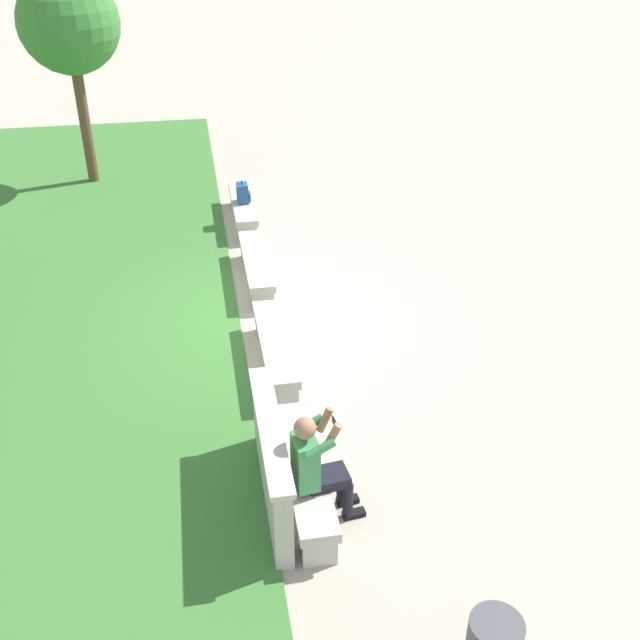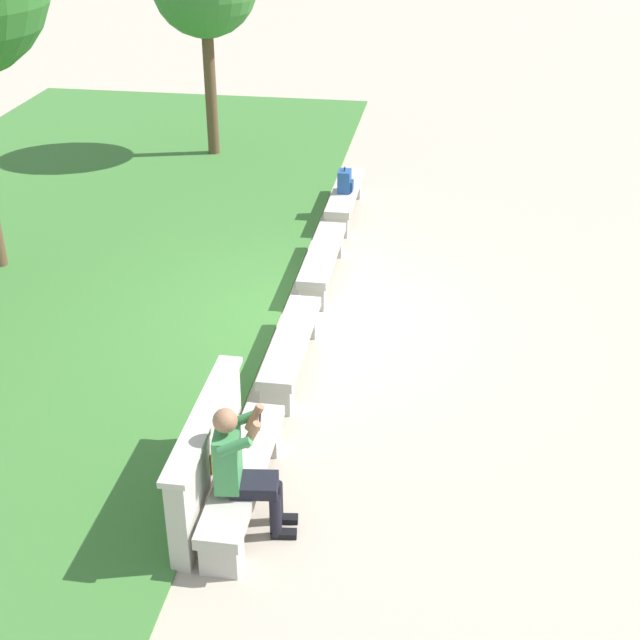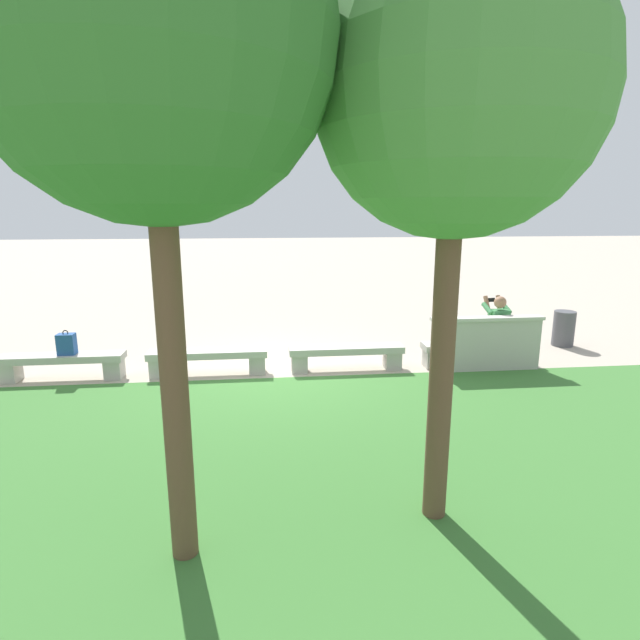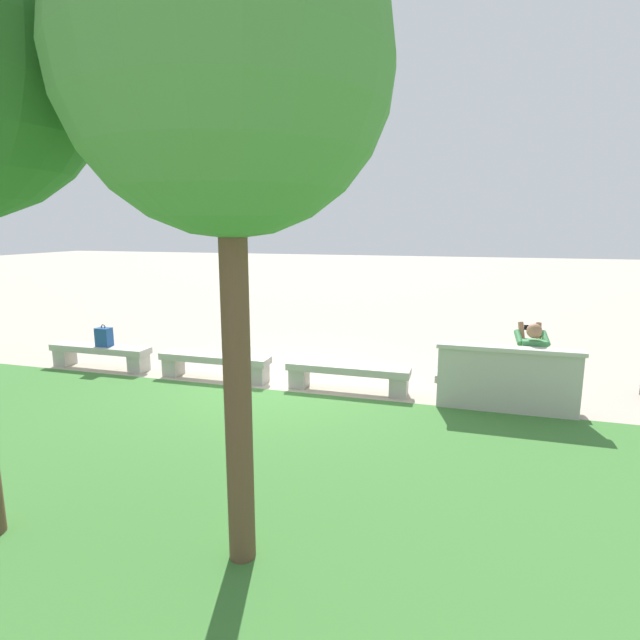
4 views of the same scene
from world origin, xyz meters
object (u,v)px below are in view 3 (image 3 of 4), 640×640
at_px(tree_behind_wall, 151,38).
at_px(person_photographer, 495,326).
at_px(backpack, 67,344).
at_px(bench_main, 477,350).
at_px(bench_far, 62,363).
at_px(tree_right_background, 457,96).
at_px(trash_bin, 564,328).
at_px(bench_near, 346,354).
at_px(bench_mid, 208,358).

bearing_deg(tree_behind_wall, person_photographer, -135.58).
relative_size(person_photographer, backpack, 3.08).
relative_size(bench_main, bench_far, 1.00).
relative_size(tree_behind_wall, tree_right_background, 1.07).
bearing_deg(tree_right_background, trash_bin, -130.20).
height_order(bench_far, tree_right_background, tree_right_background).
xyz_separation_m(tree_right_background, trash_bin, (-4.74, -5.60, -3.40)).
bearing_deg(trash_bin, backpack, 6.66).
xyz_separation_m(bench_main, backpack, (7.29, -0.01, 0.32)).
bearing_deg(bench_main, bench_far, 0.00).
distance_m(tree_right_background, trash_bin, 8.09).
height_order(bench_main, person_photographer, person_photographer).
xyz_separation_m(bench_far, tree_behind_wall, (-2.80, 4.78, 3.73)).
distance_m(bench_near, person_photographer, 2.85).
height_order(bench_near, tree_right_background, tree_right_background).
distance_m(backpack, tree_behind_wall, 6.46).
xyz_separation_m(bench_near, person_photographer, (-2.81, -0.08, 0.43)).
bearing_deg(bench_main, tree_behind_wall, 46.03).
bearing_deg(backpack, tree_behind_wall, 119.23).
relative_size(person_photographer, trash_bin, 1.76).
relative_size(bench_main, bench_mid, 1.00).
bearing_deg(bench_far, trash_bin, -173.35).
distance_m(bench_near, backpack, 4.84).
relative_size(bench_near, tree_right_background, 0.42).
xyz_separation_m(bench_main, tree_right_background, (2.32, 4.46, 3.47)).
height_order(backpack, tree_behind_wall, tree_behind_wall).
height_order(bench_near, person_photographer, person_photographer).
bearing_deg(bench_mid, tree_right_background, 120.41).
relative_size(bench_far, person_photographer, 1.57).
xyz_separation_m(person_photographer, tree_right_background, (2.67, 4.53, 3.04)).
bearing_deg(bench_far, person_photographer, -179.43).
bearing_deg(trash_bin, bench_far, 6.65).
xyz_separation_m(person_photographer, backpack, (7.64, 0.07, -0.11)).
relative_size(bench_main, person_photographer, 1.57).
relative_size(bench_main, backpack, 4.85).
distance_m(bench_mid, tree_right_background, 6.23).
height_order(tree_behind_wall, trash_bin, tree_behind_wall).
height_order(bench_far, trash_bin, trash_bin).
relative_size(bench_main, bench_near, 1.00).
distance_m(bench_far, backpack, 0.34).
bearing_deg(person_photographer, trash_bin, -152.68).
xyz_separation_m(bench_near, bench_mid, (2.47, 0.00, 0.00)).
height_order(backpack, trash_bin, backpack).
relative_size(bench_near, person_photographer, 1.57).
bearing_deg(bench_mid, bench_near, 180.00).
bearing_deg(backpack, tree_right_background, 138.05).
bearing_deg(bench_mid, bench_far, 0.00).
bearing_deg(bench_main, bench_near, 0.00).
xyz_separation_m(bench_mid, tree_right_background, (-2.62, 4.46, 3.47)).
relative_size(bench_mid, bench_far, 1.00).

